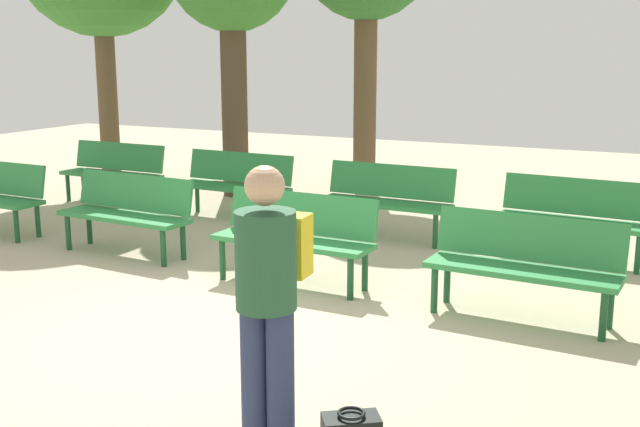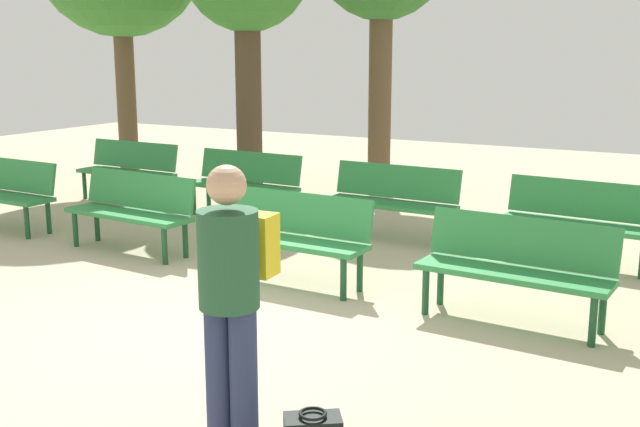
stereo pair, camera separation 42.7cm
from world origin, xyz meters
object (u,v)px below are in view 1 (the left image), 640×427
Objects in this scene: bench_r0_c1 at (128,209)px; bench_r1_c2 at (387,196)px; bench_r1_c3 at (574,214)px; visitor_with_backpack at (269,291)px; bench_r0_c2 at (296,233)px; bench_r1_c0 at (114,169)px; bench_r0_c3 at (524,260)px; bench_r1_c1 at (235,181)px.

bench_r0_c1 is 1.01× the size of bench_r1_c2.
bench_r0_c1 and bench_r1_c2 have the same top height.
bench_r0_c1 is 3.02m from bench_r1_c2.
visitor_with_backpack is (-0.94, -4.95, 0.43)m from bench_r1_c3.
bench_r1_c0 is at bearing 152.46° from bench_r0_c2.
bench_r1_c2 is at bearing 43.80° from bench_r0_c1.
bench_r0_c3 is at bearing 1.01° from bench_r0_c1.
bench_r1_c1 is 0.98× the size of visitor_with_backpack.
bench_r1_c3 is (0.10, 2.10, 0.00)m from bench_r0_c3.
visitor_with_backpack reaches higher than bench_r0_c1.
visitor_with_backpack reaches higher than bench_r0_c2.
bench_r0_c3 is at bearing -19.44° from bench_r1_c0.
bench_r0_c3 is 2.99m from bench_r1_c2.
bench_r1_c3 is 0.99× the size of visitor_with_backpack.
bench_r0_c1 is 2.08m from bench_r1_c1.
visitor_with_backpack is at bearing -54.37° from bench_r1_c1.
bench_r0_c1 and bench_r0_c2 have the same top height.
bench_r1_c1 is 2.22m from bench_r1_c2.
bench_r1_c1 and bench_r1_c3 have the same top height.
bench_r0_c2 is at bearing -0.64° from bench_r0_c1.
visitor_with_backpack is at bearing -42.14° from bench_r1_c0.
bench_r1_c1 is 0.99× the size of bench_r1_c3.
bench_r0_c2 is 4.85m from bench_r1_c0.
bench_r0_c2 is at bearing -134.36° from bench_r1_c3.
bench_r1_c0 is at bearing 137.03° from bench_r0_c1.
bench_r1_c2 is at bearing -177.70° from bench_r1_c3.
bench_r0_c3 is at bearing -44.72° from bench_r1_c2.
bench_r1_c2 is (4.37, -0.24, 0.00)m from bench_r1_c0.
visitor_with_backpack reaches higher than bench_r1_c0.
bench_r0_c3 is 1.01× the size of bench_r1_c2.
bench_r1_c2 is 2.17m from bench_r1_c3.
bench_r0_c3 is at bearing -26.33° from bench_r1_c1.
bench_r1_c1 is 4.39m from bench_r1_c3.
bench_r0_c1 is 4.70m from visitor_with_backpack.
bench_r1_c0 is at bearing 178.87° from bench_r1_c1.
bench_r0_c2 is 3.22m from visitor_with_backpack.
bench_r1_c0 and bench_r1_c1 have the same top height.
bench_r1_c0 is at bearing -178.83° from bench_r1_c3.
visitor_with_backpack is (5.59, -5.25, 0.43)m from bench_r1_c0.
bench_r1_c2 is at bearing -2.17° from bench_r1_c0.
visitor_with_backpack is at bearing -74.74° from bench_r1_c2.
bench_r1_c2 is (2.32, 1.94, 0.00)m from bench_r0_c1.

